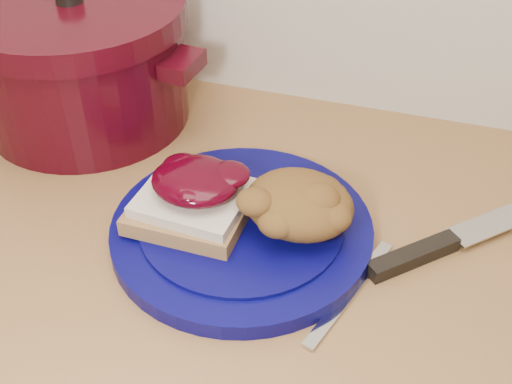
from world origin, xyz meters
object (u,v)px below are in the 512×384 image
(chef_knife, at_px, (443,244))
(butter_knife, at_px, (350,291))
(dutch_oven, at_px, (81,61))
(plate, at_px, (242,230))
(pepper_grinder, at_px, (31,56))

(chef_knife, height_order, butter_knife, chef_knife)
(butter_knife, bearing_deg, chef_knife, -24.24)
(butter_knife, relative_size, dutch_oven, 0.48)
(plate, bearing_deg, butter_knife, -19.82)
(chef_knife, xyz_separation_m, dutch_oven, (-0.49, 0.12, 0.08))
(chef_knife, relative_size, butter_knife, 1.35)
(chef_knife, height_order, pepper_grinder, pepper_grinder)
(plate, relative_size, butter_knife, 1.71)
(plate, xyz_separation_m, chef_knife, (0.21, 0.05, -0.00))
(pepper_grinder, bearing_deg, chef_knife, -14.86)
(dutch_oven, bearing_deg, chef_knife, -14.25)
(plate, distance_m, pepper_grinder, 0.44)
(chef_knife, distance_m, dutch_oven, 0.51)
(butter_knife, bearing_deg, dutch_oven, 79.36)
(plate, bearing_deg, dutch_oven, 148.74)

